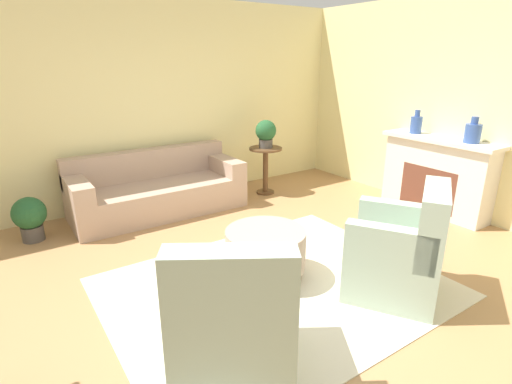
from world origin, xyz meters
TOP-DOWN VIEW (x-y plane):
  - ground_plane at (0.00, 0.00)m, footprint 16.00×16.00m
  - wall_back at (0.00, 3.00)m, footprint 9.88×0.12m
  - wall_right at (3.19, 0.00)m, footprint 0.12×10.25m
  - rug at (0.00, 0.00)m, footprint 2.93×2.32m
  - couch at (-0.17, 2.47)m, footprint 2.26×0.90m
  - armchair_left at (-0.85, -0.66)m, footprint 1.04×1.03m
  - armchair_right at (0.85, -0.66)m, footprint 1.04×1.03m
  - ottoman_table at (0.03, 0.21)m, footprint 0.75×0.75m
  - side_table at (1.49, 2.28)m, footprint 0.50×0.50m
  - fireplace at (2.94, 0.36)m, footprint 0.44×1.52m
  - vase_mantel_near at (2.93, 0.76)m, footprint 0.15×0.15m
  - vase_mantel_far at (2.93, -0.03)m, footprint 0.19×0.19m
  - potted_plant_on_side_table at (1.49, 2.28)m, footprint 0.31×0.31m
  - potted_plant_floor at (-1.72, 2.39)m, footprint 0.37×0.37m

SIDE VIEW (x-z plane):
  - ground_plane at x=0.00m, z-range 0.00..0.00m
  - rug at x=0.00m, z-range 0.00..0.01m
  - potted_plant_floor at x=-1.72m, z-range 0.03..0.55m
  - couch at x=-0.17m, z-range -0.11..0.70m
  - ottoman_table at x=0.03m, z-range 0.07..0.55m
  - armchair_left at x=-0.85m, z-range -0.11..0.90m
  - armchair_right at x=0.85m, z-range -0.11..0.90m
  - side_table at x=1.49m, z-range 0.12..0.84m
  - fireplace at x=2.94m, z-range 0.03..1.05m
  - potted_plant_on_side_table at x=1.49m, z-range 0.74..1.16m
  - vase_mantel_far at x=2.93m, z-range 0.99..1.31m
  - vase_mantel_near at x=2.93m, z-range 0.99..1.31m
  - wall_back at x=0.00m, z-range 0.00..2.80m
  - wall_right at x=3.19m, z-range 0.00..2.80m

